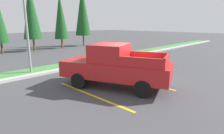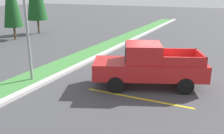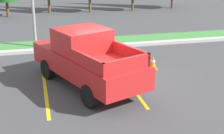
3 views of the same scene
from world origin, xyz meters
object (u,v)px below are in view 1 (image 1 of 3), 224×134
(street_light, at_px, (26,5))
(cypress_tree_rightmost, at_px, (60,16))
(cypress_tree_right_inner, at_px, (31,10))
(cypress_tree_far_right, at_px, (83,10))
(pickup_truck_main, at_px, (115,66))
(traffic_cone, at_px, (134,67))

(street_light, height_order, cypress_tree_rightmost, street_light)
(cypress_tree_right_inner, xyz_separation_m, cypress_tree_rightmost, (3.51, -0.16, -0.55))
(cypress_tree_far_right, bearing_deg, cypress_tree_rightmost, -175.70)
(cypress_tree_right_inner, height_order, cypress_tree_far_right, cypress_tree_far_right)
(cypress_tree_far_right, bearing_deg, pickup_truck_main, -122.85)
(pickup_truck_main, height_order, traffic_cone, pickup_truck_main)
(traffic_cone, bearing_deg, pickup_truck_main, -159.59)
(pickup_truck_main, xyz_separation_m, traffic_cone, (3.00, 1.12, -0.75))
(street_light, xyz_separation_m, cypress_tree_rightmost, (7.98, 9.49, -0.19))
(traffic_cone, bearing_deg, cypress_tree_rightmost, 76.80)
(cypress_tree_rightmost, height_order, traffic_cone, cypress_tree_rightmost)
(cypress_tree_far_right, xyz_separation_m, traffic_cone, (-6.85, -14.14, -4.47))
(street_light, xyz_separation_m, traffic_cone, (4.73, -4.38, -3.78))
(cypress_tree_rightmost, bearing_deg, pickup_truck_main, -112.65)
(street_light, xyz_separation_m, cypress_tree_right_inner, (4.47, 9.64, 0.36))
(street_light, relative_size, cypress_tree_rightmost, 1.07)
(cypress_tree_right_inner, bearing_deg, street_light, -114.87)
(street_light, distance_m, cypress_tree_rightmost, 12.40)
(cypress_tree_right_inner, distance_m, cypress_tree_rightmost, 3.56)
(cypress_tree_right_inner, relative_size, cypress_tree_rightmost, 1.14)
(street_light, bearing_deg, cypress_tree_far_right, 40.13)
(pickup_truck_main, relative_size, cypress_tree_far_right, 0.69)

